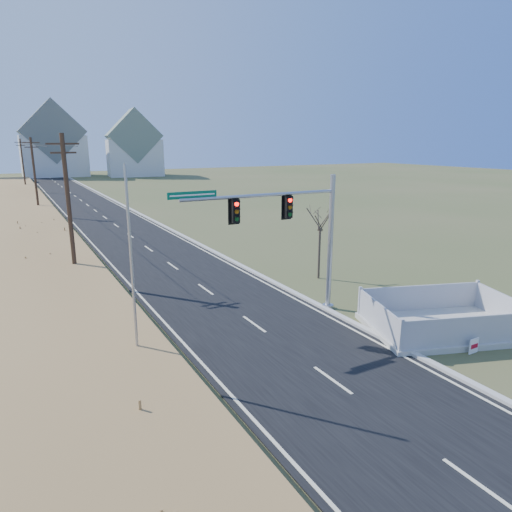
{
  "coord_description": "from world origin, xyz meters",
  "views": [
    {
      "loc": [
        -9.69,
        -13.86,
        8.52
      ],
      "look_at": [
        0.1,
        4.0,
        3.4
      ],
      "focal_mm": 32.0,
      "sensor_mm": 36.0,
      "label": 1
    }
  ],
  "objects": [
    {
      "name": "road",
      "position": [
        0.0,
        50.0,
        0.03
      ],
      "size": [
        8.0,
        180.0,
        0.06
      ],
      "primitive_type": "cube",
      "color": "black",
      "rests_on": "ground"
    },
    {
      "name": "ground",
      "position": [
        0.0,
        0.0,
        0.0
      ],
      "size": [
        260.0,
        260.0,
        0.0
      ],
      "primitive_type": "plane",
      "color": "#424E25",
      "rests_on": "ground"
    },
    {
      "name": "curb",
      "position": [
        4.15,
        50.0,
        0.09
      ],
      "size": [
        0.3,
        180.0,
        0.18
      ],
      "primitive_type": "cube",
      "color": "#B2AFA8",
      "rests_on": "ground"
    },
    {
      "name": "condo_n",
      "position": [
        2.0,
        112.0,
        7.61
      ],
      "size": [
        15.27,
        10.2,
        18.54
      ],
      "color": "silver",
      "rests_on": "ground"
    },
    {
      "name": "utility_pole_far",
      "position": [
        -6.5,
        75.0,
        4.68
      ],
      "size": [
        1.8,
        0.26,
        9.0
      ],
      "color": "#422D1E",
      "rests_on": "ground"
    },
    {
      "name": "utility_pole_mid",
      "position": [
        -6.5,
        45.0,
        4.68
      ],
      "size": [
        1.8,
        0.26,
        9.0
      ],
      "color": "#422D1E",
      "rests_on": "ground"
    },
    {
      "name": "open_sign",
      "position": [
        6.51,
        -3.0,
        0.34
      ],
      "size": [
        0.52,
        0.07,
        0.64
      ],
      "rotation": [
        0.0,
        0.0,
        0.01
      ],
      "color": "white",
      "rests_on": "ground"
    },
    {
      "name": "bare_tree",
      "position": [
        7.3,
        8.8,
        3.96
      ],
      "size": [
        1.86,
        1.86,
        4.92
      ],
      "color": "#4C3F33",
      "rests_on": "ground"
    },
    {
      "name": "fence_enclosure",
      "position": [
        7.34,
        -0.73,
        0.29
      ],
      "size": [
        7.76,
        6.44,
        1.53
      ],
      "rotation": [
        0.0,
        0.0,
        -0.33
      ],
      "color": "#B7B5AD",
      "rests_on": "ground"
    },
    {
      "name": "traffic_signal_mast",
      "position": [
        2.64,
        4.15,
        4.3
      ],
      "size": [
        8.74,
        0.6,
        6.96
      ],
      "rotation": [
        0.0,
        0.0,
        0.0
      ],
      "color": "#9EA0A5",
      "rests_on": "ground"
    },
    {
      "name": "condo_ne",
      "position": [
        20.0,
        104.0,
        6.84
      ],
      "size": [
        14.12,
        10.51,
        16.52
      ],
      "rotation": [
        0.0,
        0.0,
        -0.1
      ],
      "color": "silver",
      "rests_on": "ground"
    },
    {
      "name": "flagpole",
      "position": [
        -6.13,
        1.66,
        3.12
      ],
      "size": [
        0.35,
        0.35,
        7.82
      ],
      "color": "#B7B5AD",
      "rests_on": "ground"
    },
    {
      "name": "utility_pole_near",
      "position": [
        -6.5,
        15.0,
        4.68
      ],
      "size": [
        1.8,
        0.26,
        9.0
      ],
      "color": "#422D1E",
      "rests_on": "ground"
    }
  ]
}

